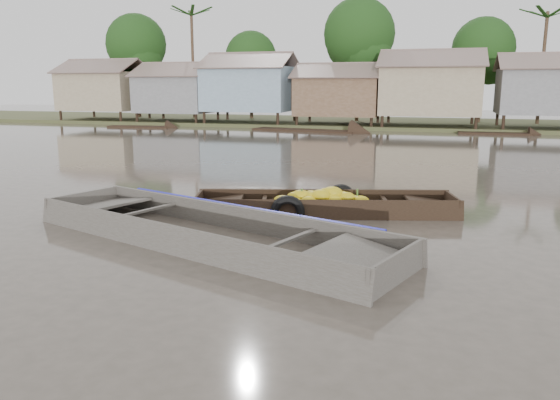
# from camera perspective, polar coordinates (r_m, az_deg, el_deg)

# --- Properties ---
(ground) EXTENTS (120.00, 120.00, 0.00)m
(ground) POSITION_cam_1_polar(r_m,az_deg,el_deg) (10.77, -1.87, -4.55)
(ground) COLOR #453E35
(ground) RESTS_ON ground
(riverbank) EXTENTS (120.00, 12.47, 10.22)m
(riverbank) POSITION_cam_1_polar(r_m,az_deg,el_deg) (41.68, 16.28, 11.57)
(riverbank) COLOR #384723
(riverbank) RESTS_ON ground
(banana_boat) EXTENTS (6.48, 3.06, 0.87)m
(banana_boat) POSITION_cam_1_polar(r_m,az_deg,el_deg) (13.26, 4.21, -0.55)
(banana_boat) COLOR black
(banana_boat) RESTS_ON ground
(viewer_boat) EXTENTS (8.53, 4.86, 0.67)m
(viewer_boat) POSITION_cam_1_polar(r_m,az_deg,el_deg) (10.98, -7.38, -3.90)
(viewer_boat) COLOR #413D37
(viewer_boat) RESTS_ON ground
(distant_boats) EXTENTS (48.07, 14.30, 0.35)m
(distant_boats) POSITION_cam_1_polar(r_m,az_deg,el_deg) (32.38, 16.29, 6.03)
(distant_boats) COLOR black
(distant_boats) RESTS_ON ground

